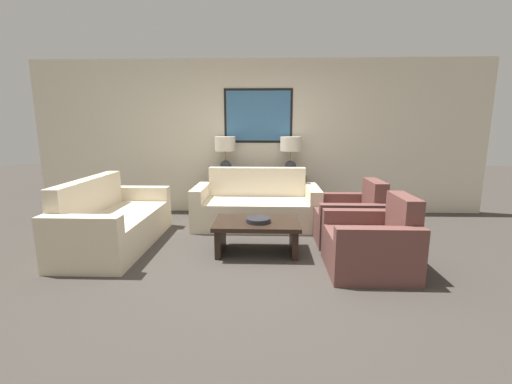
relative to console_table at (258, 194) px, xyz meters
name	(u,v)px	position (x,y,z in m)	size (l,w,h in m)	color
ground_plane	(252,266)	(0.00, -2.24, -0.36)	(20.00, 20.00, 0.00)	#3D3833
back_wall	(258,137)	(0.00, 0.28, 0.97)	(7.90, 0.12, 2.65)	beige
console_table	(258,194)	(0.00, 0.00, 0.00)	(1.62, 0.40, 0.72)	#332319
table_lamp_left	(225,149)	(-0.55, 0.00, 0.78)	(0.35, 0.35, 0.63)	#333338
table_lamp_right	(291,150)	(0.55, 0.00, 0.78)	(0.35, 0.35, 0.63)	#333338
couch_by_back_wall	(257,207)	(0.00, -0.66, -0.07)	(1.90, 0.87, 0.88)	beige
couch_by_side	(114,223)	(-1.82, -1.63, -0.07)	(0.87, 1.90, 0.88)	beige
coffee_table	(257,230)	(0.04, -1.82, -0.07)	(1.03, 0.67, 0.40)	black
decorative_bowl	(258,220)	(0.06, -1.87, 0.06)	(0.29, 0.29, 0.05)	#232328
armchair_near_back_wall	(350,220)	(1.29, -1.33, -0.08)	(0.86, 0.85, 0.83)	brown
armchair_near_camera	(372,245)	(1.29, -2.31, -0.08)	(0.86, 0.85, 0.83)	brown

